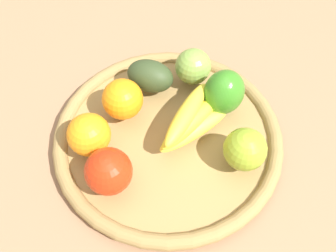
{
  "coord_description": "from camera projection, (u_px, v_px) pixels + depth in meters",
  "views": [
    {
      "loc": [
        0.32,
        -0.21,
        0.62
      ],
      "look_at": [
        0.0,
        0.0,
        0.05
      ],
      "focal_mm": 41.17,
      "sensor_mm": 36.0,
      "label": 1
    }
  ],
  "objects": [
    {
      "name": "bell_pepper",
      "position": [
        224.0,
        92.0,
        0.7
      ],
      "size": [
        0.09,
        0.09,
        0.09
      ],
      "primitive_type": "ellipsoid",
      "rotation": [
        0.0,
        0.0,
        4.93
      ],
      "color": "#367D1F",
      "rests_on": "basket"
    },
    {
      "name": "basket",
      "position": [
        168.0,
        137.0,
        0.72
      ],
      "size": [
        0.42,
        0.42,
        0.03
      ],
      "color": "#9A7A47",
      "rests_on": "ground_plane"
    },
    {
      "name": "apple_2",
      "position": [
        109.0,
        171.0,
        0.61
      ],
      "size": [
        0.09,
        0.09,
        0.08
      ],
      "primitive_type": "sphere",
      "rotation": [
        0.0,
        0.0,
        6.08
      ],
      "color": "red",
      "rests_on": "basket"
    },
    {
      "name": "ground_plane",
      "position": [
        168.0,
        142.0,
        0.73
      ],
      "size": [
        2.4,
        2.4,
        0.0
      ],
      "primitive_type": "plane",
      "color": "#956E4E",
      "rests_on": "ground"
    },
    {
      "name": "banana_bunch",
      "position": [
        191.0,
        122.0,
        0.68
      ],
      "size": [
        0.1,
        0.16,
        0.06
      ],
      "color": "yellow",
      "rests_on": "basket"
    },
    {
      "name": "apple_0",
      "position": [
        245.0,
        149.0,
        0.64
      ],
      "size": [
        0.1,
        0.1,
        0.07
      ],
      "primitive_type": "sphere",
      "rotation": [
        0.0,
        0.0,
        0.89
      ],
      "color": "#8BA629",
      "rests_on": "basket"
    },
    {
      "name": "avocado",
      "position": [
        150.0,
        76.0,
        0.74
      ],
      "size": [
        0.11,
        0.1,
        0.06
      ],
      "primitive_type": "ellipsoid",
      "rotation": [
        0.0,
        0.0,
        3.8
      ],
      "color": "#314122",
      "rests_on": "basket"
    },
    {
      "name": "apple_1",
      "position": [
        193.0,
        66.0,
        0.75
      ],
      "size": [
        0.1,
        0.1,
        0.07
      ],
      "primitive_type": "sphere",
      "rotation": [
        0.0,
        0.0,
        3.98
      ],
      "color": "#7A9F42",
      "rests_on": "basket"
    },
    {
      "name": "orange_0",
      "position": [
        89.0,
        135.0,
        0.65
      ],
      "size": [
        0.11,
        0.11,
        0.08
      ],
      "primitive_type": "sphere",
      "rotation": [
        0.0,
        0.0,
        0.82
      ],
      "color": "orange",
      "rests_on": "basket"
    },
    {
      "name": "orange_1",
      "position": [
        123.0,
        99.0,
        0.7
      ],
      "size": [
        0.1,
        0.1,
        0.08
      ],
      "primitive_type": "sphere",
      "rotation": [
        0.0,
        0.0,
        3.73
      ],
      "color": "orange",
      "rests_on": "basket"
    }
  ]
}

